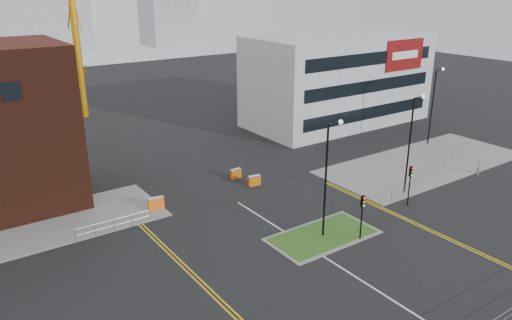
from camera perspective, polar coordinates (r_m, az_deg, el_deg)
The scene contains 22 objects.
ground at distance 33.61m, azimuth 14.48°, elevation -14.73°, with size 200.00×200.00×0.00m, color black.
pavement_right at distance 57.06m, azimuth 18.57°, elevation -0.32°, with size 24.00×10.00×0.12m, color slate.
island_kerb at distance 39.50m, azimuth 7.64°, elevation -8.58°, with size 8.60×4.60×0.08m, color slate.
grass_island at distance 39.49m, azimuth 7.64°, elevation -8.55°, with size 8.00×4.00×0.12m, color #274E1A.
office_block at distance 69.89m, azimuth 9.32°, elevation 9.10°, with size 25.00×12.20×12.00m.
streetlamp_island at distance 37.40m, azimuth 8.26°, elevation -1.22°, with size 1.46×0.36×9.18m.
streetlamp_right_near at distance 47.19m, azimuth 17.37°, elevation 2.54°, with size 1.46×0.36×9.18m.
streetlamp_right_far at distance 62.74m, azimuth 19.67°, elevation 6.44°, with size 1.46×0.36×9.18m.
traffic_light_island at distance 38.39m, azimuth 12.07°, elevation -5.51°, with size 0.28×0.33×3.65m.
traffic_light_right at distance 45.27m, azimuth 17.24°, elevation -2.00°, with size 0.28×0.33×3.65m.
railing_left at distance 41.06m, azimuth -15.94°, elevation -6.95°, with size 6.05×0.05×1.10m.
railing_right at distance 54.31m, azimuth 19.77°, elevation -0.67°, with size 19.05×5.05×1.10m.
centre_line at distance 34.67m, azimuth 11.94°, elevation -13.31°, with size 0.15×30.00×0.01m, color silver.
yellow_left_a at distance 35.51m, azimuth -8.24°, elevation -12.20°, with size 0.12×24.00×0.01m, color gold.
yellow_left_b at distance 35.62m, azimuth -7.81°, elevation -12.06°, with size 0.12×24.00×0.01m, color gold.
yellow_right_a at distance 43.35m, azimuth 16.86°, elevation -6.66°, with size 0.12×20.00×0.01m, color gold.
yellow_right_b at distance 43.57m, azimuth 17.11°, elevation -6.55°, with size 0.12×20.00×0.01m, color gold.
skyline_b at distance 151.06m, azimuth -23.34°, elevation 14.22°, with size 24.00×12.00×16.00m, color gray.
pedestrian at distance 55.69m, azimuth 24.11°, elevation -0.73°, with size 0.59×0.38×1.61m, color pink.
barrier_left at distance 44.01m, azimuth -11.35°, elevation -4.86°, with size 1.42×0.68×1.14m.
barrier_mid at distance 50.00m, azimuth -2.34°, elevation -1.51°, with size 1.16×0.41×0.97m.
barrier_right at distance 48.15m, azimuth -0.20°, elevation -2.32°, with size 1.26×0.56×1.02m.
Camera 1 is at (-21.93, -17.26, 18.72)m, focal length 35.00 mm.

